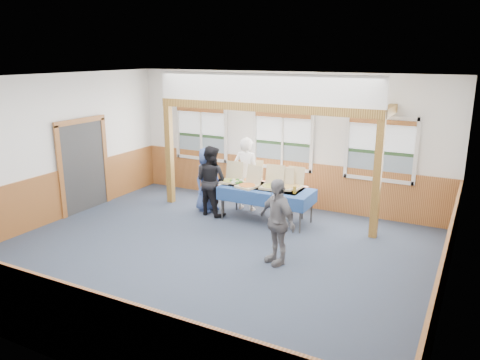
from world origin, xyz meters
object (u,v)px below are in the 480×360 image
(man_blue, at_px, (208,179))
(woman_white, at_px, (246,174))
(woman_black, at_px, (211,181))
(person_grey, at_px, (277,221))
(table_left, at_px, (266,190))
(table_right, at_px, (263,188))

(man_blue, bearing_deg, woman_white, -45.94)
(woman_white, relative_size, woman_black, 1.08)
(woman_white, bearing_deg, woman_black, 49.56)
(woman_white, height_order, man_blue, woman_white)
(person_grey, bearing_deg, man_blue, 172.79)
(woman_black, xyz_separation_m, man_blue, (-0.22, 0.21, -0.05))
(table_left, height_order, person_grey, person_grey)
(table_right, distance_m, person_grey, 2.36)
(table_right, height_order, man_blue, man_blue)
(man_blue, bearing_deg, woman_black, -120.28)
(woman_black, height_order, man_blue, woman_black)
(man_blue, distance_m, person_grey, 3.21)
(man_blue, xyz_separation_m, person_grey, (2.58, -1.90, 0.01))
(woman_black, bearing_deg, woman_white, -119.89)
(woman_black, bearing_deg, table_right, -153.93)
(table_right, xyz_separation_m, woman_white, (-0.59, 0.34, 0.17))
(table_right, bearing_deg, woman_black, 176.39)
(woman_black, bearing_deg, person_grey, 154.30)
(woman_white, bearing_deg, man_blue, 29.83)
(table_right, bearing_deg, woman_white, 130.06)
(table_left, height_order, woman_black, woman_black)
(woman_white, xyz_separation_m, woman_black, (-0.56, -0.67, -0.07))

